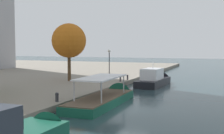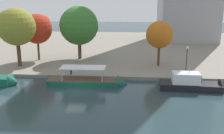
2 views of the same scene
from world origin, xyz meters
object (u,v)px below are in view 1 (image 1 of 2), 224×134
at_px(mooring_bollard_1, 120,79).
at_px(lamp_post, 109,60).
at_px(tour_boat_1, 105,101).
at_px(mooring_bollard_0, 57,97).
at_px(tree_0, 70,40).
at_px(mooring_bollard_2, 128,77).
at_px(motor_yacht_2, 155,81).

bearing_deg(mooring_bollard_1, lamp_post, 47.72).
bearing_deg(tour_boat_1, lamp_post, 19.59).
relative_size(mooring_bollard_0, mooring_bollard_1, 1.15).
bearing_deg(tree_0, mooring_bollard_0, -154.84).
distance_m(mooring_bollard_1, mooring_bollard_2, 2.29).
height_order(tour_boat_1, mooring_bollard_2, tour_boat_1).
height_order(tour_boat_1, mooring_bollard_0, tour_boat_1).
relative_size(mooring_bollard_1, tree_0, 0.09).
distance_m(motor_yacht_2, lamp_post, 7.17).
xyz_separation_m(mooring_bollard_1, lamp_post, (2.28, 2.51, 2.39)).
bearing_deg(tree_0, motor_yacht_2, -69.90).
relative_size(mooring_bollard_1, lamp_post, 0.16).
bearing_deg(tour_boat_1, mooring_bollard_1, 12.48).
relative_size(tour_boat_1, tree_0, 1.48).
bearing_deg(motor_yacht_2, lamp_post, 92.39).
relative_size(tour_boat_1, motor_yacht_2, 1.25).
distance_m(mooring_bollard_2, lamp_post, 3.65).
bearing_deg(tour_boat_1, mooring_bollard_0, 139.27).
bearing_deg(lamp_post, mooring_bollard_2, -90.27).
distance_m(mooring_bollard_1, lamp_post, 4.16).
height_order(mooring_bollard_0, tree_0, tree_0).
height_order(mooring_bollard_2, tree_0, tree_0).
height_order(motor_yacht_2, mooring_bollard_2, motor_yacht_2).
distance_m(motor_yacht_2, tree_0, 12.68).
relative_size(motor_yacht_2, mooring_bollard_0, 11.61).
height_order(lamp_post, tree_0, tree_0).
height_order(mooring_bollard_1, mooring_bollard_2, mooring_bollard_2).
relative_size(tour_boat_1, mooring_bollard_2, 15.85).
relative_size(mooring_bollard_0, lamp_post, 0.19).
xyz_separation_m(tour_boat_1, mooring_bollard_0, (-3.59, 2.97, 0.76)).
distance_m(mooring_bollard_1, tree_0, 8.55).
bearing_deg(tour_boat_1, tree_0, 41.43).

